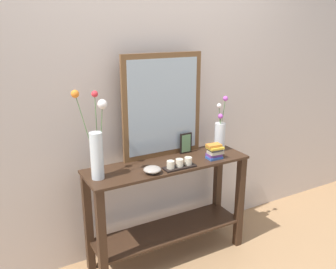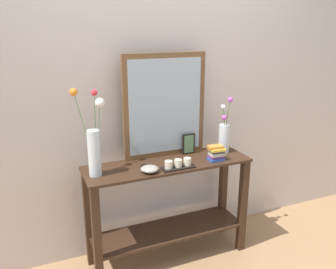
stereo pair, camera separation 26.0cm
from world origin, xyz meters
name	(u,v)px [view 1 (the left image)]	position (x,y,z in m)	size (l,w,h in m)	color
ground_plane	(168,256)	(0.00, 0.00, -0.01)	(7.00, 6.00, 0.02)	#A87F56
wall_back	(149,85)	(0.00, 0.31, 1.35)	(6.40, 0.08, 2.70)	beige
console_table	(168,201)	(0.00, 0.00, 0.50)	(1.26, 0.38, 0.81)	#382316
mirror_leaning	(163,106)	(0.04, 0.16, 1.21)	(0.66, 0.03, 0.80)	brown
tall_vase_left	(96,147)	(-0.55, -0.01, 1.03)	(0.21, 0.18, 0.60)	silver
vase_right	(220,134)	(0.51, 0.04, 0.95)	(0.10, 0.09, 0.45)	silver
candle_tray	(179,164)	(0.03, -0.13, 0.84)	(0.24, 0.09, 0.07)	black
picture_frame_small	(186,143)	(0.23, 0.12, 0.89)	(0.10, 0.01, 0.17)	black
decorative_bowl	(152,170)	(-0.19, -0.12, 0.84)	(0.13, 0.13, 0.05)	#9E9389
book_stack	(215,151)	(0.36, -0.10, 0.87)	(0.13, 0.10, 0.12)	#2D519E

